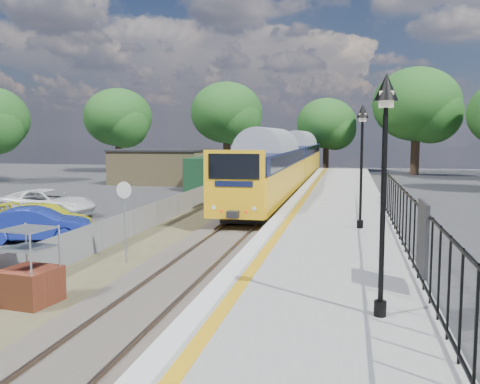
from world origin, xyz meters
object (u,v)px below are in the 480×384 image
(victorian_lamp_north, at_px, (362,137))
(car_blue, at_px, (37,225))
(train, at_px, (288,161))
(car_yellow, at_px, (46,218))
(victorian_lamp_south, at_px, (385,139))
(brick_plinth, at_px, (29,268))
(car_white, at_px, (47,203))
(speed_sign, at_px, (125,208))

(victorian_lamp_north, distance_m, car_blue, 13.52)
(train, distance_m, car_yellow, 22.93)
(train, bearing_deg, victorian_lamp_south, -80.41)
(victorian_lamp_south, distance_m, train, 33.07)
(brick_plinth, bearing_deg, victorian_lamp_south, -11.15)
(victorian_lamp_north, height_order, brick_plinth, victorian_lamp_north)
(car_yellow, bearing_deg, victorian_lamp_south, -126.45)
(train, height_order, brick_plinth, train)
(train, bearing_deg, car_white, -123.16)
(car_blue, height_order, car_yellow, car_blue)
(speed_sign, xyz_separation_m, car_blue, (-5.22, 3.00, -1.22))
(victorian_lamp_south, distance_m, car_yellow, 18.42)
(victorian_lamp_south, height_order, brick_plinth, victorian_lamp_south)
(victorian_lamp_south, distance_m, car_blue, 16.55)
(victorian_lamp_north, bearing_deg, train, 103.23)
(car_blue, xyz_separation_m, car_white, (-3.36, 6.30, 0.03))
(train, height_order, car_yellow, train)
(victorian_lamp_north, xyz_separation_m, speed_sign, (-7.80, -3.71, -2.37))
(brick_plinth, xyz_separation_m, car_white, (-7.97, 13.90, -0.25))
(victorian_lamp_south, relative_size, train, 0.11)
(speed_sign, bearing_deg, train, 94.38)
(train, xyz_separation_m, car_blue, (-7.72, -23.26, -1.63))
(train, relative_size, speed_sign, 14.43)
(car_yellow, bearing_deg, car_white, 33.23)
(brick_plinth, relative_size, car_blue, 0.48)
(victorian_lamp_south, bearing_deg, car_blue, 144.90)
(car_blue, bearing_deg, speed_sign, -137.56)
(train, height_order, car_white, train)
(brick_plinth, height_order, car_yellow, brick_plinth)
(train, xyz_separation_m, car_yellow, (-8.55, -21.21, -1.70))
(car_blue, bearing_deg, victorian_lamp_south, -142.79)
(brick_plinth, bearing_deg, train, 84.24)
(speed_sign, height_order, car_yellow, speed_sign)
(victorian_lamp_south, height_order, car_yellow, victorian_lamp_south)
(train, bearing_deg, car_blue, -108.36)
(brick_plinth, height_order, speed_sign, speed_sign)
(victorian_lamp_north, xyz_separation_m, car_white, (-16.38, 5.59, -3.56))
(train, bearing_deg, speed_sign, -95.44)
(victorian_lamp_south, xyz_separation_m, victorian_lamp_north, (-0.20, 10.00, 0.00))
(car_blue, bearing_deg, victorian_lamp_north, -104.57)
(victorian_lamp_south, bearing_deg, brick_plinth, 168.85)
(victorian_lamp_north, relative_size, train, 0.11)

